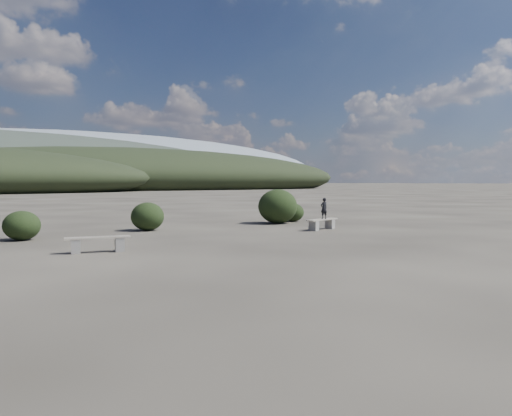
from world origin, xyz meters
TOP-DOWN VIEW (x-y plane):
  - ground at (0.00, 0.00)m, footprint 1200.00×1200.00m
  - bench_left at (-4.59, 4.38)m, footprint 1.72×0.70m
  - bench_right at (4.59, 5.94)m, footprint 1.74×0.80m
  - seated_person at (4.71, 5.97)m, footprint 0.31×0.21m
  - shrub_a at (-5.85, 8.55)m, footprint 1.16×1.16m
  - shrub_b at (-1.28, 9.40)m, footprint 1.28×1.28m
  - shrub_d at (4.88, 9.33)m, footprint 1.77×1.77m
  - shrub_e at (6.10, 9.80)m, footprint 1.05×1.05m

SIDE VIEW (x-z plane):
  - ground at x=0.00m, z-range 0.00..0.00m
  - bench_left at x=-4.59m, z-range 0.05..0.47m
  - bench_right at x=4.59m, z-range 0.05..0.47m
  - shrub_e at x=6.10m, z-range 0.00..0.88m
  - shrub_a at x=-5.85m, z-range 0.00..0.95m
  - shrub_b at x=-1.28m, z-range 0.00..1.09m
  - shrub_d at x=4.88m, z-range 0.00..1.55m
  - seated_person at x=4.71m, z-range 0.43..1.25m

